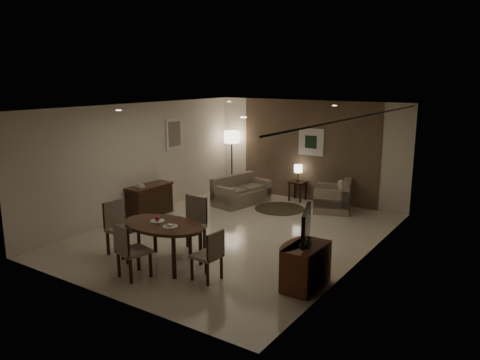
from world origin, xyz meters
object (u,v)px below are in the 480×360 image
Objects in this scene: console_desk at (150,200)px; tv_cabinet at (306,266)px; chair_right at (207,255)px; armchair at (333,195)px; side_table at (298,191)px; chair_far at (188,226)px; chair_near at (134,250)px; floor_lamp at (232,161)px; chair_left at (123,229)px; sofa at (241,190)px; dining_table at (164,244)px.

tv_cabinet is at bearing -17.05° from console_desk.
chair_right is 0.96× the size of armchair.
armchair reaches higher than console_desk.
tv_cabinet is 1.00× the size of armchair.
armchair is 1.69× the size of side_table.
chair_far is at bearing 177.11° from tv_cabinet.
chair_near is (-2.56, -1.25, 0.12)m from tv_cabinet.
console_desk is 3.23m from floor_lamp.
chair_near is 1.13m from chair_left.
tv_cabinet is at bearing 117.70° from chair_right.
chair_left is (1.39, -2.13, 0.13)m from console_desk.
sofa is at bearing 3.44° from chair_left.
chair_right is 4.80m from sofa.
dining_table is 1.52× the size of chair_far.
chair_right is (-1.49, -0.66, 0.08)m from tv_cabinet.
chair_far is 1.18× the size of armchair.
floor_lamp is (-3.20, 5.34, 0.45)m from chair_right.
tv_cabinet is 0.89× the size of chair_left.
tv_cabinet is 0.56× the size of dining_table.
chair_right is at bearing -32.37° from console_desk.
chair_near is 6.32m from floor_lamp.
console_desk is at bearing -37.38° from chair_near.
chair_far is at bearing -123.21° from chair_right.
dining_table is 5.02m from armchair.
console_desk is 1.13× the size of chair_far.
armchair is (2.29, 0.68, 0.04)m from sofa.
dining_table is at bearing -30.96° from armchair.
tv_cabinet is 3.56m from chair_left.
chair_near is (2.33, -2.75, 0.10)m from console_desk.
console_desk is 0.77× the size of sofa.
chair_far is at bearing 90.39° from dining_table.
chair_right is at bearing -19.05° from armchair.
console_desk is 1.33× the size of armchair.
dining_table is 1.60× the size of chair_left.
armchair reaches higher than dining_table.
chair_near reaches higher than side_table.
dining_table is at bearing -167.29° from tv_cabinet.
console_desk is at bearing -125.79° from side_table.
sofa is 2.92× the size of side_table.
console_desk is 2.74m from chair_far.
dining_table is 1.04m from chair_right.
chair_far reaches higher than sofa.
armchair is at bearing -89.81° from chair_near.
dining_table is 0.69m from chair_near.
chair_near is 1.22m from chair_right.
dining_table is 0.92× the size of floor_lamp.
side_table is (0.95, 5.37, -0.24)m from chair_left.
armchair is (0.12, 4.97, -0.03)m from chair_right.
chair_right reaches higher than dining_table.
sofa is (-1.10, 4.88, -0.11)m from chair_near.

